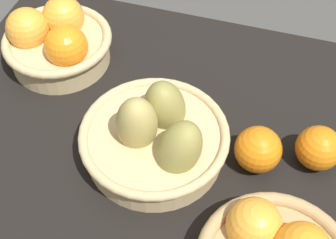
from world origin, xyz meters
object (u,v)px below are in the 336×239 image
at_px(basket_near_right, 57,41).
at_px(loose_orange_front_gap, 258,149).
at_px(basket_center_pears, 156,137).
at_px(loose_orange_back_gap, 319,148).

distance_m(basket_near_right, loose_orange_front_gap, 0.44).
distance_m(basket_center_pears, basket_near_right, 0.30).
xyz_separation_m(basket_near_right, loose_orange_front_gap, (-0.42, 0.13, -0.01)).
bearing_deg(loose_orange_front_gap, basket_center_pears, 9.45).
distance_m(loose_orange_front_gap, loose_orange_back_gap, 0.10).
bearing_deg(basket_near_right, loose_orange_back_gap, 168.79).
relative_size(loose_orange_front_gap, loose_orange_back_gap, 1.04).
bearing_deg(basket_near_right, basket_center_pears, 147.63).
relative_size(basket_center_pears, loose_orange_back_gap, 3.31).
relative_size(basket_center_pears, loose_orange_front_gap, 3.19).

